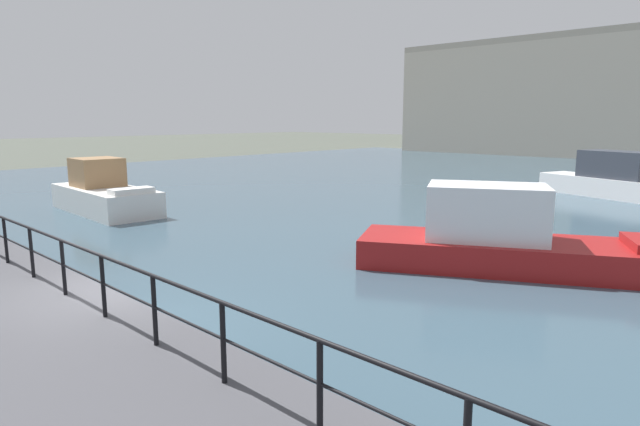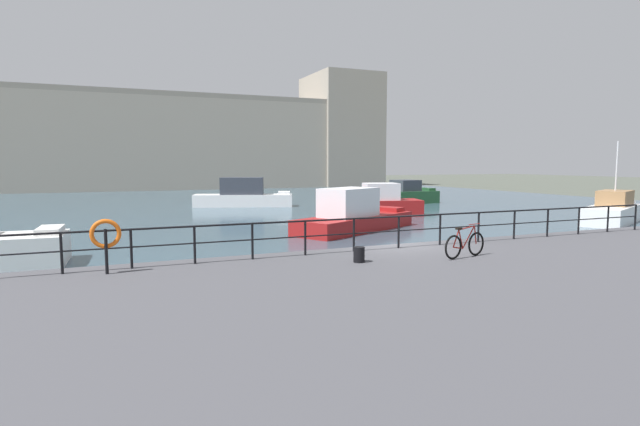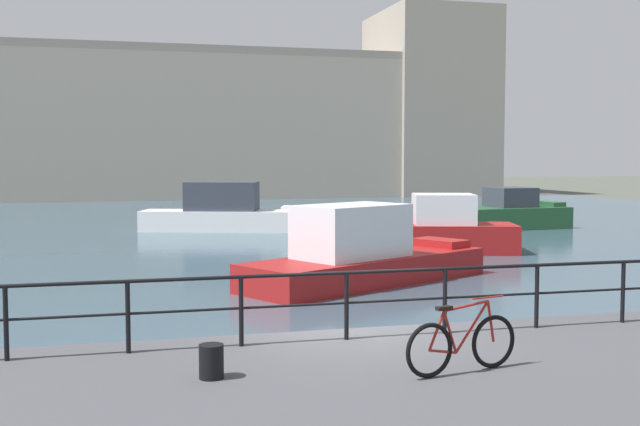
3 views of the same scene
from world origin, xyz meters
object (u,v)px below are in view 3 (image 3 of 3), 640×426
Objects in this scene: parked_bicycle at (462,344)px; moored_harbor_tender at (506,214)px; harbor_building at (212,123)px; moored_blue_motorboat at (224,212)px; moored_green_narrowboat at (363,255)px; moored_cabin_cruiser at (447,229)px; mooring_bollard at (211,361)px.

moored_harbor_tender is at bearing 48.13° from parked_bicycle.
harbor_building is 7.53× the size of moored_blue_motorboat.
harbor_building is 52.43m from moored_green_narrowboat.
moored_cabin_cruiser is 0.65× the size of moored_blue_motorboat.
parked_bicycle is at bearing -72.91° from moored_blue_motorboat.
parked_bicycle is at bearing 82.83° from moored_cabin_cruiser.
harbor_building is 9.61× the size of moored_harbor_tender.
harbor_building reaches higher than moored_harbor_tender.
mooring_bollard is at bearing 74.50° from moored_cabin_cruiser.
harbor_building reaches higher than parked_bicycle.
moored_blue_motorboat is 19.52× the size of mooring_bollard.
parked_bicycle is 3.28m from mooring_bollard.
moored_green_narrowboat is at bearing -65.34° from moored_blue_motorboat.
moored_cabin_cruiser is 3.22× the size of parked_bicycle.
harbor_building reaches higher than moored_blue_motorboat.
moored_green_narrowboat is 13.10m from parked_bicycle.
harbor_building is at bearing 82.91° from mooring_bollard.
harbor_building is 65.24m from parked_bicycle.
moored_green_narrowboat reaches higher than parked_bicycle.
moored_blue_motorboat is (-7.35, 11.10, 0.05)m from moored_cabin_cruiser.
moored_blue_motorboat reaches higher than moored_cabin_cruiser.
moored_green_narrowboat is 4.89× the size of parked_bicycle.
moored_blue_motorboat is 30.09m from mooring_bollard.
moored_blue_motorboat is at bearing -96.15° from harbor_building.
moored_blue_motorboat reaches higher than moored_harbor_tender.
moored_cabin_cruiser is at bearing -134.43° from moored_harbor_tender.
moored_harbor_tender is (7.29, 8.78, -0.13)m from moored_cabin_cruiser.
moored_green_narrowboat reaches higher than mooring_bollard.
parked_bicycle is (-1.06, -30.37, 0.38)m from moored_blue_motorboat.
moored_harbor_tender is (12.92, 15.27, -0.08)m from moored_green_narrowboat.
harbor_building is 64.99m from mooring_bollard.
moored_blue_motorboat is 1.28× the size of moored_harbor_tender.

